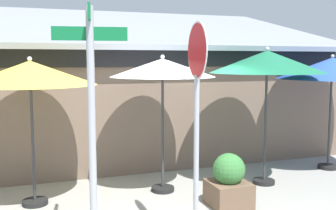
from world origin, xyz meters
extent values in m
cube|color=#9E9B93|center=(0.00, 0.00, -0.05)|extent=(28.00, 28.00, 0.10)
cube|color=#705B4C|center=(0.71, 4.52, 1.46)|extent=(8.98, 5.19, 2.93)
cube|color=#999EA8|center=(0.71, 4.37, 3.43)|extent=(9.48, 5.76, 1.44)
cube|color=black|center=(0.71, 1.88, 2.58)|extent=(8.38, 0.16, 0.44)
cylinder|color=#A8AAB2|center=(-1.75, -1.66, 1.57)|extent=(0.09, 0.09, 3.13)
cube|color=#116B38|center=(-1.75, -1.66, 3.03)|extent=(0.16, 0.86, 0.16)
cube|color=#116B38|center=(-1.75, -1.66, 2.81)|extent=(0.86, 0.16, 0.16)
cube|color=white|center=(-1.68, -1.20, 3.03)|extent=(0.04, 0.06, 0.16)
cylinder|color=#A8AAB2|center=(-0.36, -1.59, 1.16)|extent=(0.07, 0.07, 2.31)
cylinder|color=white|center=(-0.36, -1.59, 2.63)|extent=(0.07, 0.75, 0.75)
cylinder|color=red|center=(-0.36, -1.59, 2.63)|extent=(0.08, 0.70, 0.70)
cylinder|color=black|center=(-2.41, 0.73, 0.04)|extent=(0.44, 0.44, 0.08)
cylinder|color=#333335|center=(-2.41, 0.73, 1.07)|extent=(0.05, 0.05, 2.14)
cone|color=#EAD14C|center=(-2.41, 0.73, 2.29)|extent=(2.23, 2.23, 0.41)
sphere|color=silver|center=(-2.41, 0.73, 2.53)|extent=(0.08, 0.08, 0.08)
cylinder|color=black|center=(-0.08, 0.68, 0.04)|extent=(0.44, 0.44, 0.08)
cylinder|color=#333335|center=(-0.08, 0.68, 1.12)|extent=(0.05, 0.05, 2.25)
cone|color=white|center=(-0.08, 0.68, 2.37)|extent=(1.97, 1.97, 0.34)
sphere|color=silver|center=(-0.08, 0.68, 2.57)|extent=(0.08, 0.08, 0.08)
cylinder|color=black|center=(2.02, 0.44, 0.04)|extent=(0.44, 0.44, 0.08)
cylinder|color=#333335|center=(2.02, 0.44, 1.15)|extent=(0.05, 0.05, 2.30)
cone|color=#1E724C|center=(2.02, 0.44, 2.47)|extent=(2.28, 2.28, 0.44)
sphere|color=silver|center=(2.02, 0.44, 2.73)|extent=(0.08, 0.08, 0.08)
cylinder|color=black|center=(4.05, 0.92, 0.04)|extent=(0.44, 0.44, 0.08)
cylinder|color=#333335|center=(4.05, 0.92, 1.07)|extent=(0.05, 0.05, 2.13)
cone|color=#2D56B7|center=(4.05, 0.92, 2.32)|extent=(2.47, 2.47, 0.48)
sphere|color=silver|center=(4.05, 0.92, 2.59)|extent=(0.08, 0.08, 0.08)
cube|color=brown|center=(0.75, -0.43, 0.21)|extent=(0.67, 0.67, 0.42)
sphere|color=#387538|center=(0.75, -0.43, 0.64)|extent=(0.56, 0.56, 0.56)
camera|label=1|loc=(-2.44, -6.37, 2.51)|focal=42.58mm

